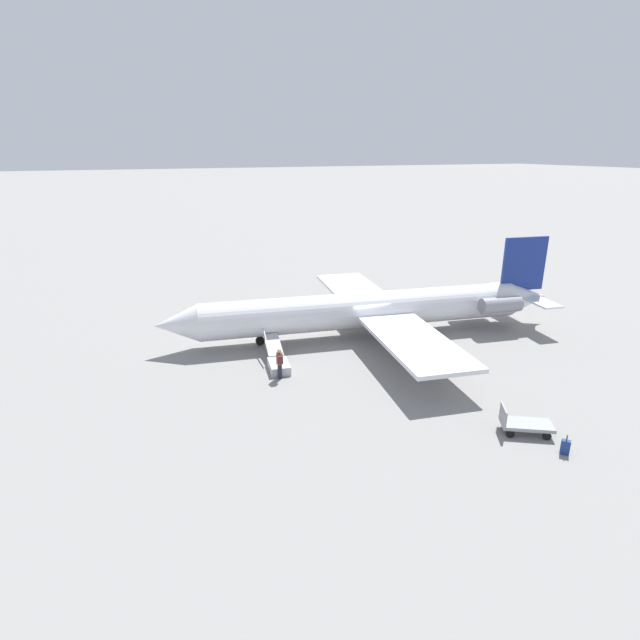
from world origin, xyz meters
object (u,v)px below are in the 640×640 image
airplane_main (377,309)px  passenger (280,362)px  boarding_stairs (278,362)px  luggage_cart (524,424)px  suitcase (565,447)px

airplane_main → passenger: size_ratio=15.72×
boarding_stairs → luggage_cart: size_ratio=1.68×
luggage_cart → suitcase: 1.97m
passenger → suitcase: 14.34m
airplane_main → luggage_cart: size_ratio=11.14×
airplane_main → suitcase: size_ratio=31.08×
luggage_cart → suitcase: (-0.38, 1.93, -0.13)m
airplane_main → suitcase: airplane_main is taller
airplane_main → luggage_cart: airplane_main is taller
airplane_main → passenger: airplane_main is taller
passenger → suitcase: bearing=-134.1°
airplane_main → luggage_cart: bearing=99.1°
suitcase → luggage_cart: bearing=-78.8°
passenger → suitcase: passenger is taller
airplane_main → boarding_stairs: size_ratio=6.63×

